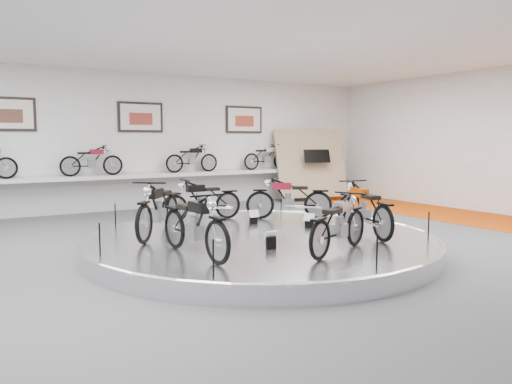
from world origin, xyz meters
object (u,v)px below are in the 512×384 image
bike_b (202,200)px  bike_f (364,208)px  shelf (145,176)px  bike_d (194,224)px  bike_c (159,208)px  bike_e (339,224)px  display_platform (261,243)px  bike_a (289,198)px

bike_b → bike_f: size_ratio=0.93×
shelf → bike_d: size_ratio=6.63×
bike_c → bike_e: size_ratio=1.12×
display_platform → bike_b: bike_b is taller
bike_a → bike_d: bike_d is taller
bike_b → bike_c: bearing=41.0°
bike_c → bike_d: bearing=37.6°
bike_a → bike_c: (-3.14, -0.36, 0.04)m
shelf → bike_a: size_ratio=6.86×
bike_d → bike_f: size_ratio=0.99×
bike_b → bike_d: 3.26m
display_platform → bike_c: bike_c is taller
bike_c → bike_e: 3.32m
bike_b → bike_f: 3.51m
bike_c → bike_f: bearing=101.0°
bike_b → bike_e: bike_b is taller
display_platform → shelf: bearing=90.0°
shelf → bike_b: (-0.26, -4.41, -0.24)m
bike_f → bike_c: bearing=74.0°
display_platform → bike_e: size_ratio=4.11×
bike_f → bike_b: bearing=45.5°
bike_a → bike_b: (-1.74, 0.77, -0.01)m
display_platform → bike_f: bike_f is taller
display_platform → bike_f: (1.59, -0.99, 0.64)m
bike_a → bike_e: size_ratio=1.03×
shelf → bike_f: 7.56m
bike_c → bike_d: 1.77m
bike_c → bike_d: size_ratio=1.05×
bike_b → bike_c: (-1.39, -1.13, 0.06)m
bike_f → display_platform: bearing=71.9°
shelf → bike_e: size_ratio=7.07×
bike_a → bike_b: 1.91m
shelf → bike_b: bearing=-93.3°
bike_c → bike_d: bike_c is taller
bike_a → bike_e: 3.32m
shelf → bike_d: bearing=-103.4°
display_platform → bike_b: 2.10m
bike_b → bike_d: bike_d is taller
bike_e → bike_f: bearing=9.7°
bike_a → bike_d: (-3.23, -2.13, 0.02)m
bike_a → display_platform: bearing=73.0°
bike_e → bike_f: 1.60m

